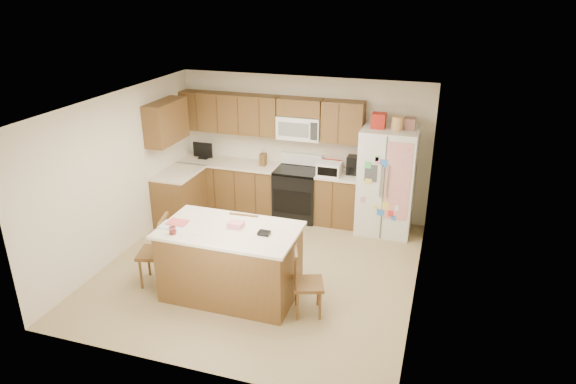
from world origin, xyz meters
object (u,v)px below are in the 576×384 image
(stove, at_px, (297,193))
(windsor_chair_back, at_px, (248,244))
(refrigerator, at_px, (387,180))
(windsor_chair_right, at_px, (306,283))
(island, at_px, (231,262))
(windsor_chair_left, at_px, (156,252))

(stove, height_order, windsor_chair_back, stove)
(stove, bearing_deg, windsor_chair_back, -93.28)
(refrigerator, distance_m, windsor_chair_right, 2.83)
(refrigerator, relative_size, windsor_chair_back, 2.02)
(island, height_order, windsor_chair_right, island)
(windsor_chair_right, bearing_deg, island, 174.38)
(windsor_chair_back, bearing_deg, windsor_chair_left, -150.70)
(island, bearing_deg, stove, 87.09)
(windsor_chair_back, bearing_deg, windsor_chair_right, -33.21)
(windsor_chair_left, bearing_deg, island, 2.20)
(stove, relative_size, windsor_chair_right, 1.22)
(stove, relative_size, island, 0.62)
(windsor_chair_left, distance_m, windsor_chair_right, 2.20)
(windsor_chair_left, relative_size, windsor_chair_back, 1.00)
(windsor_chair_right, bearing_deg, refrigerator, 77.14)
(refrigerator, height_order, windsor_chair_left, refrigerator)
(island, bearing_deg, windsor_chair_left, -177.80)
(stove, height_order, island, stove)
(island, height_order, windsor_chair_back, island)
(island, xyz_separation_m, windsor_chair_back, (0.02, 0.59, -0.02))
(windsor_chair_right, bearing_deg, windsor_chair_left, 178.34)
(stove, bearing_deg, windsor_chair_right, -71.13)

